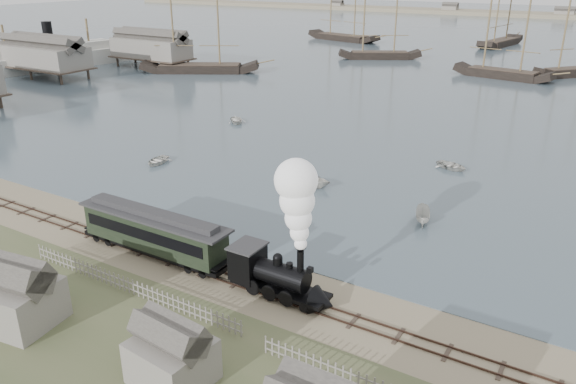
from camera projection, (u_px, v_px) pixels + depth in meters
The scene contains 21 objects.
ground at pixel (265, 274), 40.88m from camera, with size 600.00×600.00×0.00m, color tan.
harbor_water at pixel (565, 38), 175.51m from camera, with size 600.00×336.00×0.06m, color #435560.
rail_track at pixel (250, 286), 39.28m from camera, with size 120.00×1.80×0.16m.
picket_fence_west at pixel (130, 293), 38.47m from camera, with size 19.00×0.10×1.20m, color gray, non-canonical shape.
shed_left at pixel (20, 322), 35.41m from camera, with size 5.00×4.00×4.10m, color gray, non-canonical shape.
shed_mid at pixel (174, 380), 30.41m from camera, with size 4.00×3.50×3.60m, color gray, non-canonical shape.
western_wharf at pixel (50, 60), 107.73m from camera, with size 36.00×56.00×8.00m, color gray, non-canonical shape.
locomotive at pixel (290, 242), 36.03m from camera, with size 7.67×2.86×9.56m.
passenger_coach at pixel (154, 231), 42.78m from camera, with size 13.49×2.60×3.28m.
beached_dinghy at pixel (128, 223), 47.88m from camera, with size 4.35×3.11×0.90m, color silver.
steamship at pixel (50, 45), 121.45m from camera, with size 45.18×7.53×9.88m, color silver, non-canonical shape.
rowboat_0 at pixel (157, 160), 63.49m from camera, with size 3.49×2.49×0.72m, color silver.
rowboat_1 at pixel (316, 180), 56.50m from camera, with size 3.13×2.70×1.65m, color silver.
rowboat_2 at pixel (422, 216), 48.72m from camera, with size 3.23×1.21×1.25m, color silver.
rowboat_3 at pixel (452, 166), 61.82m from camera, with size 3.61×2.58×0.75m, color silver.
rowboat_6 at pixel (236, 120), 80.40m from camera, with size 3.56×2.55×0.74m, color silver.
schooner_0 at pixel (197, 23), 114.74m from camera, with size 24.54×5.66×20.00m, color black, non-canonical shape.
schooner_1 at pixel (382, 16), 131.98m from camera, with size 19.53×4.51×20.00m, color black, non-canonical shape.
schooner_2 at pixel (509, 26), 108.47m from camera, with size 19.42×4.48×20.00m, color black, non-canonical shape.
schooner_6 at pixel (344, 6), 165.61m from camera, with size 24.55×5.66×20.00m, color black, non-canonical shape.
schooner_7 at pixel (505, 9), 154.11m from camera, with size 22.67×5.23×20.00m, color black, non-canonical shape.
Camera 1 is at (19.98, -29.60, 20.83)m, focal length 35.00 mm.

